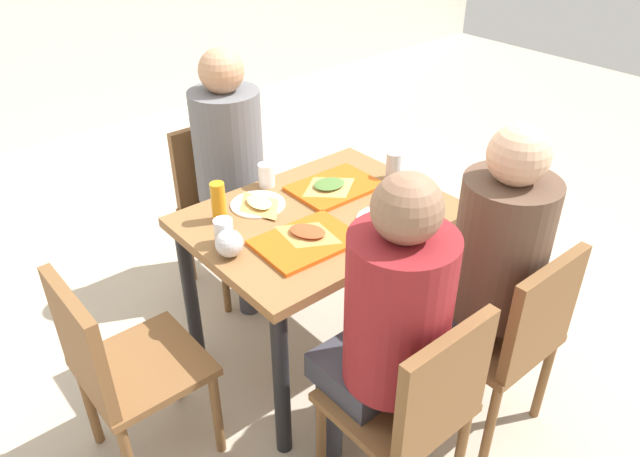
% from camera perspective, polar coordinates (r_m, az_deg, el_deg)
% --- Properties ---
extents(ground_plane, '(10.00, 10.00, 0.02)m').
position_cam_1_polar(ground_plane, '(2.82, 0.00, -11.55)').
color(ground_plane, '#B7A893').
extents(main_table, '(1.01, 0.76, 0.73)m').
position_cam_1_polar(main_table, '(2.43, 0.00, -0.73)').
color(main_table, olive).
rests_on(main_table, ground_plane).
extents(chair_near_left, '(0.40, 0.40, 0.83)m').
position_cam_1_polar(chair_near_left, '(1.97, 9.05, -16.09)').
color(chair_near_left, brown).
rests_on(chair_near_left, ground_plane).
extents(chair_near_right, '(0.40, 0.40, 0.83)m').
position_cam_1_polar(chair_near_right, '(2.28, 17.70, -9.36)').
color(chair_near_right, brown).
rests_on(chair_near_right, ground_plane).
extents(chair_far_side, '(0.40, 0.40, 0.83)m').
position_cam_1_polar(chair_far_side, '(3.04, -9.33, 3.07)').
color(chair_far_side, brown).
rests_on(chair_far_side, ground_plane).
extents(chair_left_end, '(0.40, 0.40, 0.83)m').
position_cam_1_polar(chair_left_end, '(2.18, -18.68, -12.08)').
color(chair_left_end, brown).
rests_on(chair_left_end, ground_plane).
extents(person_in_red, '(0.32, 0.42, 1.24)m').
position_cam_1_polar(person_in_red, '(1.86, 6.47, -8.68)').
color(person_in_red, '#383842').
rests_on(person_in_red, ground_plane).
extents(person_in_brown_jacket, '(0.32, 0.42, 1.24)m').
position_cam_1_polar(person_in_brown_jacket, '(2.19, 15.77, -2.78)').
color(person_in_brown_jacket, '#383842').
rests_on(person_in_brown_jacket, ground_plane).
extents(person_far_side, '(0.32, 0.42, 1.24)m').
position_cam_1_polar(person_far_side, '(2.82, -8.24, 6.39)').
color(person_far_side, '#383842').
rests_on(person_far_side, ground_plane).
extents(tray_red_near, '(0.37, 0.28, 0.02)m').
position_cam_1_polar(tray_red_near, '(2.18, -1.32, -1.22)').
color(tray_red_near, '#D85914').
rests_on(tray_red_near, main_table).
extents(tray_red_far, '(0.36, 0.26, 0.02)m').
position_cam_1_polar(tray_red_far, '(2.54, 1.41, 3.97)').
color(tray_red_far, '#D85914').
rests_on(tray_red_far, main_table).
extents(paper_plate_center, '(0.22, 0.22, 0.01)m').
position_cam_1_polar(paper_plate_center, '(2.43, -5.91, 2.30)').
color(paper_plate_center, white).
rests_on(paper_plate_center, main_table).
extents(paper_plate_near_edge, '(0.22, 0.22, 0.01)m').
position_cam_1_polar(paper_plate_near_edge, '(2.33, 6.17, 0.81)').
color(paper_plate_near_edge, white).
rests_on(paper_plate_near_edge, main_table).
extents(pizza_slice_a, '(0.21, 0.24, 0.02)m').
position_cam_1_polar(pizza_slice_a, '(2.20, -1.18, -0.40)').
color(pizza_slice_a, '#C68C47').
rests_on(pizza_slice_a, tray_red_near).
extents(pizza_slice_b, '(0.20, 0.17, 0.02)m').
position_cam_1_polar(pizza_slice_b, '(2.52, 0.88, 4.12)').
color(pizza_slice_b, tan).
rests_on(pizza_slice_b, tray_red_far).
extents(pizza_slice_c, '(0.15, 0.21, 0.02)m').
position_cam_1_polar(pizza_slice_c, '(2.41, -5.79, 2.39)').
color(pizza_slice_c, tan).
rests_on(pizza_slice_c, paper_plate_center).
extents(plastic_cup_a, '(0.07, 0.07, 0.10)m').
position_cam_1_polar(plastic_cup_a, '(2.56, -5.10, 5.08)').
color(plastic_cup_a, white).
rests_on(plastic_cup_a, main_table).
extents(plastic_cup_b, '(0.07, 0.07, 0.10)m').
position_cam_1_polar(plastic_cup_b, '(2.16, 6.01, -0.48)').
color(plastic_cup_b, white).
rests_on(plastic_cup_b, main_table).
extents(plastic_cup_c, '(0.07, 0.07, 0.10)m').
position_cam_1_polar(plastic_cup_c, '(2.18, -9.12, -0.33)').
color(plastic_cup_c, white).
rests_on(plastic_cup_c, main_table).
extents(soda_can, '(0.07, 0.07, 0.12)m').
position_cam_1_polar(soda_can, '(2.62, 7.00, 5.91)').
color(soda_can, '#B7BCC6').
rests_on(soda_can, main_table).
extents(condiment_bottle, '(0.06, 0.06, 0.16)m').
position_cam_1_polar(condiment_bottle, '(2.31, -9.60, 2.49)').
color(condiment_bottle, orange).
rests_on(condiment_bottle, main_table).
extents(foil_bundle, '(0.10, 0.10, 0.10)m').
position_cam_1_polar(foil_bundle, '(2.12, -8.61, -1.41)').
color(foil_bundle, silver).
rests_on(foil_bundle, main_table).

